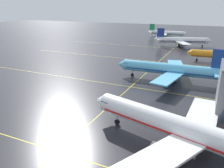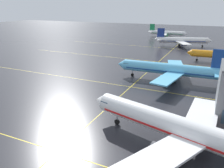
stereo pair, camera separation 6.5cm
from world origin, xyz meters
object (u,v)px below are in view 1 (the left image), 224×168
(airliner_front_gate, at_px, (182,129))
(airliner_far_right_stand, at_px, (166,33))
(airliner_far_left_stand, at_px, (182,40))
(airliner_second_row, at_px, (171,69))

(airliner_front_gate, relative_size, airliner_far_right_stand, 1.23)
(airliner_front_gate, relative_size, airliner_far_left_stand, 1.14)
(airliner_second_row, height_order, airliner_far_left_stand, airliner_second_row)
(airliner_far_right_stand, bearing_deg, airliner_front_gate, -77.28)
(airliner_far_right_stand, bearing_deg, airliner_far_left_stand, -65.59)
(airliner_second_row, relative_size, airliner_far_right_stand, 1.17)
(airliner_front_gate, bearing_deg, airliner_second_row, 103.42)
(airliner_second_row, bearing_deg, airliner_front_gate, -76.58)
(airliner_far_left_stand, distance_m, airliner_far_right_stand, 45.03)
(airliner_front_gate, height_order, airliner_far_left_stand, airliner_front_gate)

